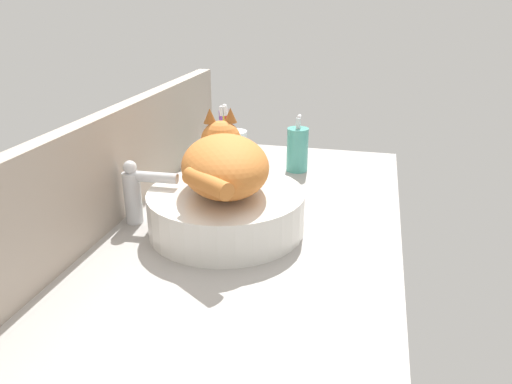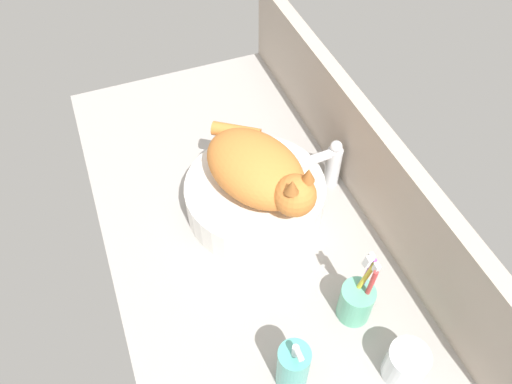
# 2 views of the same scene
# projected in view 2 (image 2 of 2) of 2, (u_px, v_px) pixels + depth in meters

# --- Properties ---
(ground_plane) EXTENTS (1.18, 0.61, 0.04)m
(ground_plane) POSITION_uv_depth(u_px,v_px,m) (242.00, 225.00, 1.16)
(ground_plane) COLOR #9E9993
(backsplash_panel) EXTENTS (1.18, 0.04, 0.23)m
(backsplash_panel) POSITION_uv_depth(u_px,v_px,m) (361.00, 152.00, 1.12)
(backsplash_panel) COLOR #AD9E8E
(backsplash_panel) RESTS_ON ground_plane
(sink_basin) EXTENTS (0.31, 0.31, 0.08)m
(sink_basin) POSITION_uv_depth(u_px,v_px,m) (255.00, 196.00, 1.13)
(sink_basin) COLOR silver
(sink_basin) RESTS_ON ground_plane
(cat) EXTENTS (0.31, 0.25, 0.14)m
(cat) POSITION_uv_depth(u_px,v_px,m) (260.00, 170.00, 1.05)
(cat) COLOR #CC7533
(cat) RESTS_ON sink_basin
(faucet) EXTENTS (0.04, 0.12, 0.14)m
(faucet) POSITION_uv_depth(u_px,v_px,m) (329.00, 163.00, 1.16)
(faucet) COLOR silver
(faucet) RESTS_ON ground_plane
(soap_dispenser) EXTENTS (0.06, 0.06, 0.15)m
(soap_dispenser) POSITION_uv_depth(u_px,v_px,m) (293.00, 367.00, 0.86)
(soap_dispenser) COLOR teal
(soap_dispenser) RESTS_ON ground_plane
(toothbrush_cup) EXTENTS (0.07, 0.07, 0.19)m
(toothbrush_cup) POSITION_uv_depth(u_px,v_px,m) (357.00, 300.00, 0.96)
(toothbrush_cup) COLOR #5BB28E
(toothbrush_cup) RESTS_ON ground_plane
(water_glass) EXTENTS (0.07, 0.07, 0.08)m
(water_glass) POSITION_uv_depth(u_px,v_px,m) (405.00, 365.00, 0.89)
(water_glass) COLOR white
(water_glass) RESTS_ON ground_plane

